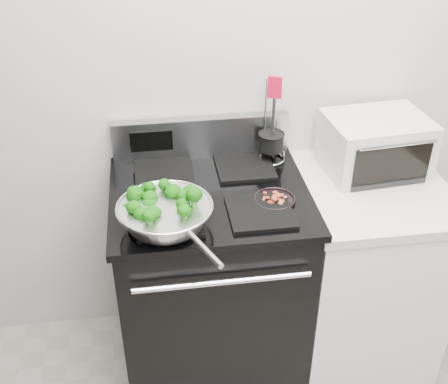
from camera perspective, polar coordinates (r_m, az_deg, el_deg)
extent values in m
cube|color=beige|center=(2.39, 4.72, 13.05)|extent=(4.00, 0.02, 2.70)
cube|color=black|center=(2.52, -1.30, -9.44)|extent=(0.76, 0.66, 0.92)
cube|color=black|center=(2.23, -1.46, -0.38)|extent=(0.79, 0.69, 0.03)
cube|color=#99999E|center=(2.44, -2.37, 5.59)|extent=(0.76, 0.05, 0.18)
cube|color=black|center=(2.07, -5.58, -2.80)|extent=(0.24, 0.24, 0.01)
cube|color=black|center=(2.10, 3.71, -2.03)|extent=(0.24, 0.24, 0.01)
cube|color=black|center=(2.35, -6.09, 2.00)|extent=(0.24, 0.24, 0.01)
cube|color=black|center=(2.38, 2.10, 2.61)|extent=(0.24, 0.24, 0.01)
cube|color=white|center=(2.68, 13.55, -8.09)|extent=(0.60, 0.66, 0.88)
cube|color=beige|center=(2.41, 14.94, 0.22)|extent=(0.62, 0.68, 0.04)
torus|color=silver|center=(2.00, -6.06, -1.44)|extent=(0.35, 0.35, 0.01)
cylinder|color=silver|center=(1.81, -2.05, -5.73)|extent=(0.10, 0.20, 0.02)
cylinder|color=black|center=(2.18, 5.15, -0.83)|extent=(0.16, 0.16, 0.01)
cylinder|color=black|center=(2.41, 4.81, 5.11)|extent=(0.11, 0.11, 0.07)
cylinder|color=black|center=(2.37, 4.90, 7.02)|extent=(0.02, 0.02, 0.23)
cube|color=red|center=(2.30, 5.10, 10.68)|extent=(0.06, 0.03, 0.09)
cube|color=beige|center=(2.47, 15.07, 4.73)|extent=(0.44, 0.35, 0.24)
cube|color=black|center=(2.34, 16.42, 2.67)|extent=(0.33, 0.04, 0.17)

